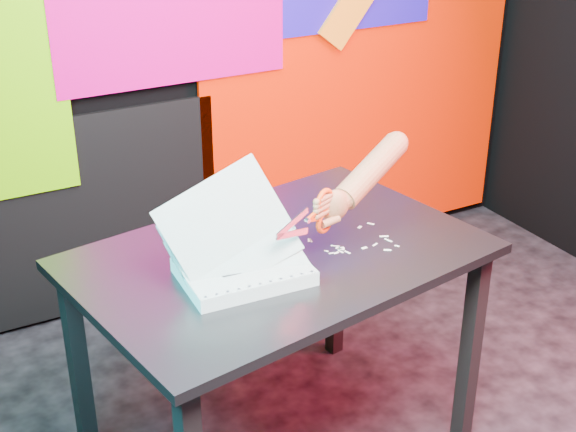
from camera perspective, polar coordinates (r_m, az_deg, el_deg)
room at (r=2.06m, az=13.39°, el=10.80°), size 3.01×3.01×2.71m
backdrop at (r=3.38m, az=-3.06°, el=10.26°), size 2.88×0.05×2.08m
work_table at (r=2.38m, az=-0.65°, el=-4.57°), size 1.27×0.95×0.75m
printout_stack at (r=2.19m, az=-3.26°, el=-3.71°), size 0.40×0.27×0.33m
scissors at (r=2.24m, az=2.35°, el=0.21°), size 0.23×0.10×0.14m
hand_forearm at (r=2.39m, az=5.52°, el=2.88°), size 0.41×0.20×0.18m
paper_clippings at (r=2.39m, az=4.73°, el=-1.95°), size 0.24×0.19×0.00m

